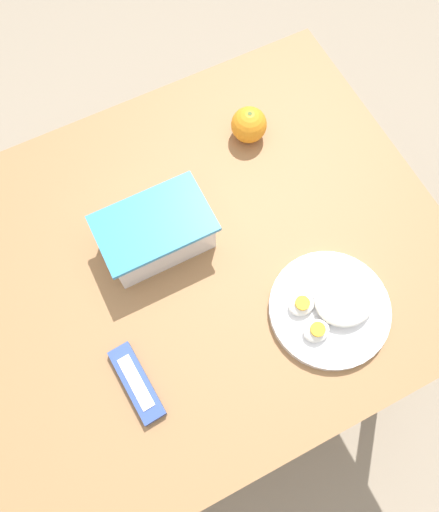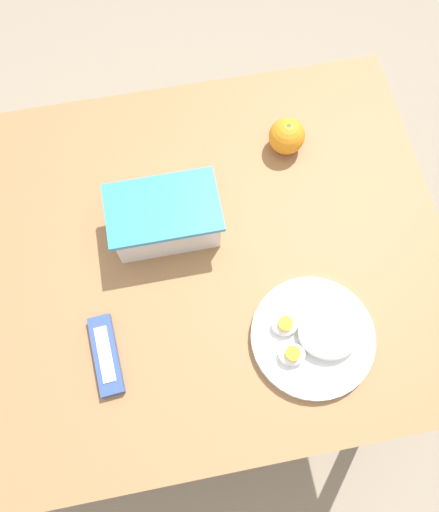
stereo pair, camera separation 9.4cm
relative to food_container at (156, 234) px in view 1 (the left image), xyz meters
name	(u,v)px [view 1 (the left image)]	position (x,y,z in m)	size (l,w,h in m)	color
ground_plane	(202,337)	(0.04, -0.06, -0.76)	(10.00, 10.00, 0.00)	gray
table	(192,274)	(0.04, -0.06, -0.12)	(1.01, 0.81, 0.72)	#996B42
food_container	(156,234)	(0.00, 0.00, 0.00)	(0.21, 0.13, 0.10)	white
orange_fruit	(249,125)	(0.28, 0.14, 0.00)	(0.08, 0.08, 0.08)	orange
rice_plate	(332,307)	(0.23, -0.27, -0.02)	(0.23, 0.23, 0.05)	white
candy_bar	(137,383)	(-0.15, -0.23, -0.03)	(0.05, 0.15, 0.02)	#334C9E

